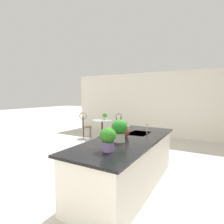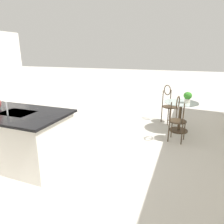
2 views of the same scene
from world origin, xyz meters
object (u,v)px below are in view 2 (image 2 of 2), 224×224
object	(u,v)px
potted_plant_on_table	(188,97)
chair_near_window	(169,102)
bistro_table	(180,114)
chair_by_island	(177,117)

from	to	relation	value
potted_plant_on_table	chair_near_window	bearing A→B (deg)	-52.88
chair_near_window	bistro_table	bearing A→B (deg)	120.67
chair_near_window	potted_plant_on_table	distance (m)	0.85
bistro_table	potted_plant_on_table	bearing A→B (deg)	159.73
chair_near_window	chair_by_island	world-z (taller)	same
bistro_table	chair_near_window	size ratio (longest dim) A/B	0.77
chair_by_island	bistro_table	bearing A→B (deg)	-92.36
chair_by_island	potted_plant_on_table	distance (m)	0.73
bistro_table	potted_plant_on_table	world-z (taller)	potted_plant_on_table
chair_near_window	potted_plant_on_table	size ratio (longest dim) A/B	3.90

